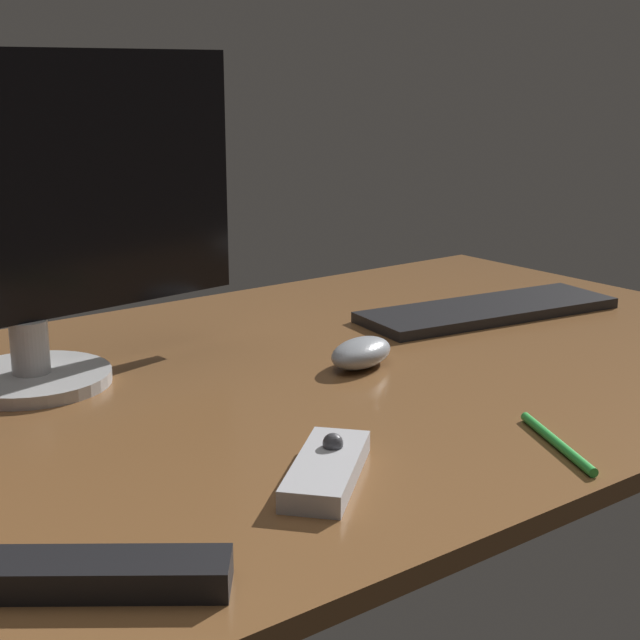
% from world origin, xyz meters
% --- Properties ---
extents(desk, '(1.40, 0.84, 0.02)m').
position_xyz_m(desk, '(0.00, 0.00, 0.01)').
color(desk, brown).
rests_on(desk, ground).
extents(monitor, '(0.56, 0.18, 0.38)m').
position_xyz_m(monitor, '(-0.27, 0.16, 0.22)').
color(monitor, '#B8B8B8').
rests_on(monitor, desk).
extents(keyboard, '(0.41, 0.18, 0.01)m').
position_xyz_m(keyboard, '(0.39, 0.06, 0.03)').
color(keyboard, black).
rests_on(keyboard, desk).
extents(computer_mouse, '(0.11, 0.09, 0.03)m').
position_xyz_m(computer_mouse, '(0.08, -0.02, 0.04)').
color(computer_mouse, '#999EA5').
rests_on(computer_mouse, desk).
extents(media_remote, '(0.15, 0.14, 0.03)m').
position_xyz_m(media_remote, '(-0.16, -0.26, 0.03)').
color(media_remote, '#B7B7BC').
rests_on(media_remote, desk).
extents(tv_remote, '(0.17, 0.14, 0.02)m').
position_xyz_m(tv_remote, '(-0.40, -0.31, 0.03)').
color(tv_remote, black).
rests_on(tv_remote, desk).
extents(pen, '(0.07, 0.14, 0.01)m').
position_xyz_m(pen, '(0.06, -0.33, 0.02)').
color(pen, green).
rests_on(pen, desk).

